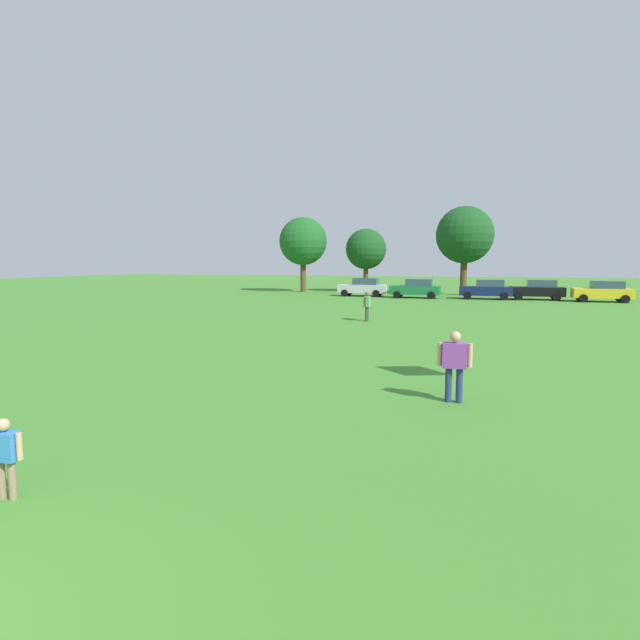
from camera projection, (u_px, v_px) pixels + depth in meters
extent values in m
plane|color=#42842D|center=(398.00, 313.00, 32.40)|extent=(160.00, 160.00, 0.00)
cylinder|color=#8C7259|center=(2.00, 479.00, 6.98)|extent=(0.10, 0.10, 0.55)
cylinder|color=#8C7259|center=(12.00, 480.00, 6.95)|extent=(0.10, 0.10, 0.55)
cube|color=#337FCC|center=(4.00, 446.00, 6.92)|extent=(0.39, 0.24, 0.39)
cylinder|color=tan|center=(19.00, 446.00, 6.87)|extent=(0.08, 0.08, 0.37)
sphere|color=tan|center=(3.00, 425.00, 6.88)|extent=(0.17, 0.17, 0.17)
cylinder|color=navy|center=(459.00, 385.00, 11.74)|extent=(0.15, 0.15, 0.80)
cylinder|color=navy|center=(448.00, 385.00, 11.81)|extent=(0.15, 0.15, 0.80)
cube|color=purple|center=(455.00, 355.00, 11.70)|extent=(0.54, 0.31, 0.57)
cylinder|color=tan|center=(470.00, 355.00, 11.60)|extent=(0.12, 0.12, 0.53)
cylinder|color=tan|center=(440.00, 354.00, 11.78)|extent=(0.12, 0.12, 0.53)
sphere|color=tan|center=(455.00, 337.00, 11.65)|extent=(0.25, 0.25, 0.25)
cylinder|color=#3F3833|center=(366.00, 314.00, 27.75)|extent=(0.15, 0.15, 0.78)
cylinder|color=#3F3833|center=(367.00, 314.00, 27.97)|extent=(0.15, 0.15, 0.78)
cube|color=#4CB266|center=(367.00, 302.00, 27.79)|extent=(0.30, 0.52, 0.55)
cylinder|color=brown|center=(366.00, 302.00, 27.48)|extent=(0.11, 0.11, 0.52)
cylinder|color=brown|center=(368.00, 301.00, 28.09)|extent=(0.11, 0.11, 0.52)
sphere|color=brown|center=(367.00, 294.00, 27.74)|extent=(0.24, 0.24, 0.24)
cube|color=silver|center=(362.00, 289.00, 47.73)|extent=(4.30, 1.80, 0.76)
cube|color=#334756|center=(366.00, 281.00, 47.56)|extent=(2.24, 1.58, 0.60)
cylinder|color=black|center=(344.00, 293.00, 47.35)|extent=(0.64, 0.22, 0.64)
cylinder|color=black|center=(349.00, 292.00, 49.06)|extent=(0.64, 0.22, 0.64)
cylinder|color=black|center=(376.00, 294.00, 46.50)|extent=(0.64, 0.22, 0.64)
cylinder|color=black|center=(380.00, 292.00, 48.20)|extent=(0.64, 0.22, 0.64)
cube|color=#196B38|center=(415.00, 290.00, 45.46)|extent=(4.30, 1.80, 0.76)
cube|color=#334756|center=(419.00, 282.00, 45.28)|extent=(2.24, 1.58, 0.60)
cylinder|color=black|center=(397.00, 295.00, 45.07)|extent=(0.64, 0.22, 0.64)
cylinder|color=black|center=(400.00, 293.00, 46.78)|extent=(0.64, 0.22, 0.64)
cylinder|color=black|center=(431.00, 295.00, 44.22)|extent=(0.64, 0.22, 0.64)
cylinder|color=black|center=(433.00, 294.00, 45.93)|extent=(0.64, 0.22, 0.64)
cube|color=#141E4C|center=(486.00, 291.00, 44.02)|extent=(4.30, 1.80, 0.76)
cube|color=#334756|center=(490.00, 283.00, 43.84)|extent=(2.24, 1.58, 0.60)
cylinder|color=black|center=(467.00, 296.00, 43.63)|extent=(0.64, 0.22, 0.64)
cylinder|color=black|center=(468.00, 294.00, 45.34)|extent=(0.64, 0.22, 0.64)
cylinder|color=black|center=(504.00, 296.00, 42.78)|extent=(0.64, 0.22, 0.64)
cylinder|color=black|center=(503.00, 295.00, 44.49)|extent=(0.64, 0.22, 0.64)
cube|color=black|center=(537.00, 291.00, 43.25)|extent=(4.30, 1.80, 0.76)
cube|color=#334756|center=(541.00, 283.00, 43.08)|extent=(2.24, 1.58, 0.60)
cylinder|color=black|center=(519.00, 296.00, 42.87)|extent=(0.64, 0.22, 0.64)
cylinder|color=black|center=(517.00, 295.00, 44.58)|extent=(0.64, 0.22, 0.64)
cylinder|color=black|center=(557.00, 297.00, 42.01)|extent=(0.64, 0.22, 0.64)
cylinder|color=black|center=(554.00, 296.00, 43.72)|extent=(0.64, 0.22, 0.64)
cube|color=yellow|center=(602.00, 293.00, 40.94)|extent=(4.30, 1.80, 0.76)
cube|color=#334756|center=(607.00, 285.00, 40.76)|extent=(2.24, 1.58, 0.60)
cylinder|color=black|center=(583.00, 298.00, 40.55)|extent=(0.64, 0.22, 0.64)
cylinder|color=black|center=(579.00, 297.00, 42.26)|extent=(0.64, 0.22, 0.64)
cylinder|color=black|center=(625.00, 299.00, 39.70)|extent=(0.64, 0.22, 0.64)
cylinder|color=black|center=(619.00, 298.00, 41.41)|extent=(0.64, 0.22, 0.64)
cylinder|color=brown|center=(303.00, 277.00, 54.77)|extent=(0.59, 0.59, 3.18)
sphere|color=#1E5B23|center=(303.00, 241.00, 54.35)|extent=(5.02, 5.02, 5.02)
cylinder|color=brown|center=(366.00, 279.00, 54.75)|extent=(0.50, 0.50, 2.69)
sphere|color=#194C1E|center=(366.00, 249.00, 54.40)|extent=(4.25, 4.25, 4.25)
cylinder|color=brown|center=(463.00, 277.00, 49.22)|extent=(0.63, 0.63, 3.41)
sphere|color=#194C1E|center=(465.00, 235.00, 48.77)|extent=(5.39, 5.39, 5.39)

